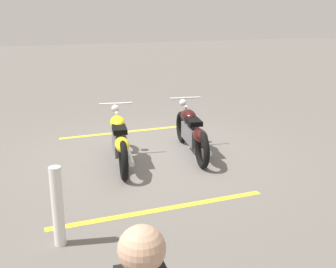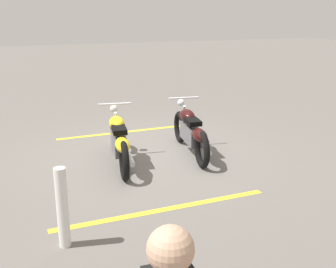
{
  "view_description": "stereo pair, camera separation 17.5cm",
  "coord_description": "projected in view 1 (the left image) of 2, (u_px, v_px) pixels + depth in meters",
  "views": [
    {
      "loc": [
        7.22,
        -2.5,
        2.67
      ],
      "look_at": [
        0.86,
        0.0,
        0.65
      ],
      "focal_mm": 43.94,
      "sensor_mm": 36.0,
      "label": 1
    },
    {
      "loc": [
        7.15,
        -2.67,
        2.67
      ],
      "look_at": [
        0.86,
        0.0,
        0.65
      ],
      "focal_mm": 43.94,
      "sensor_mm": 36.0,
      "label": 2
    }
  ],
  "objects": [
    {
      "name": "ground_plane",
      "position": [
        152.0,
        154.0,
        8.08
      ],
      "size": [
        60.0,
        60.0,
        0.0
      ],
      "primitive_type": "plane",
      "color": "#66605B"
    },
    {
      "name": "parking_stripe_near",
      "position": [
        129.0,
        132.0,
        9.6
      ],
      "size": [
        0.15,
        3.2,
        0.01
      ],
      "primitive_type": "cube",
      "rotation": [
        0.0,
        0.0,
        1.56
      ],
      "color": "yellow",
      "rests_on": "ground"
    },
    {
      "name": "bollard_post",
      "position": [
        58.0,
        207.0,
        4.8
      ],
      "size": [
        0.14,
        0.14,
        0.99
      ],
      "primitive_type": "cylinder",
      "color": "white",
      "rests_on": "ground"
    },
    {
      "name": "parking_stripe_mid",
      "position": [
        162.0,
        209.0,
        5.8
      ],
      "size": [
        0.15,
        3.2,
        0.01
      ],
      "primitive_type": "cube",
      "rotation": [
        0.0,
        0.0,
        1.56
      ],
      "color": "yellow",
      "rests_on": "ground"
    },
    {
      "name": "motorcycle_bright_foreground",
      "position": [
        120.0,
        140.0,
        7.4
      ],
      "size": [
        2.22,
        0.67,
        1.04
      ],
      "rotation": [
        0.0,
        0.0,
        2.97
      ],
      "color": "black",
      "rests_on": "ground"
    },
    {
      "name": "motorcycle_dark_foreground",
      "position": [
        192.0,
        132.0,
        7.91
      ],
      "size": [
        2.22,
        0.67,
        1.04
      ],
      "rotation": [
        0.0,
        0.0,
        2.97
      ],
      "color": "black",
      "rests_on": "ground"
    }
  ]
}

